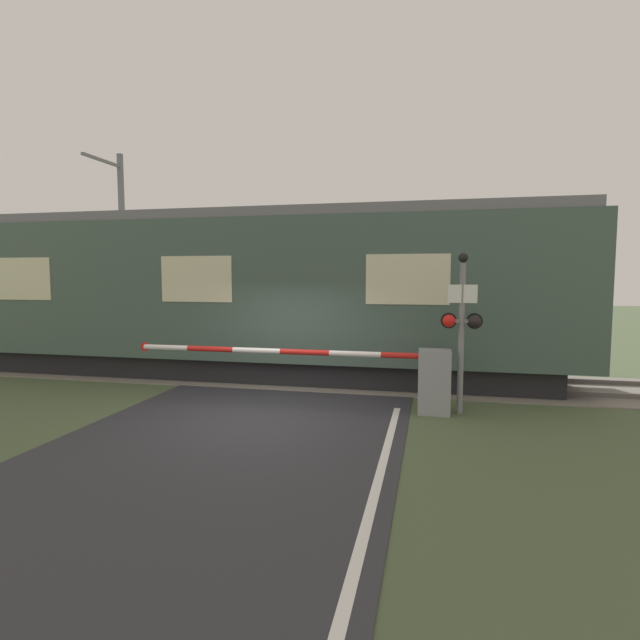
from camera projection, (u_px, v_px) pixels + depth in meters
ground_plane at (261, 415)px, 9.39m from camera, size 80.00×80.00×0.00m
track_bed at (307, 377)px, 12.86m from camera, size 36.00×3.20×0.13m
train at (221, 293)px, 13.18m from camera, size 17.93×2.82×4.23m
crossing_barrier at (404, 376)px, 9.58m from camera, size 6.50×0.44×1.23m
signal_post at (462, 323)px, 9.39m from camera, size 0.77×0.26×3.05m
catenary_pole at (122, 251)px, 16.32m from camera, size 0.20×1.90×6.55m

